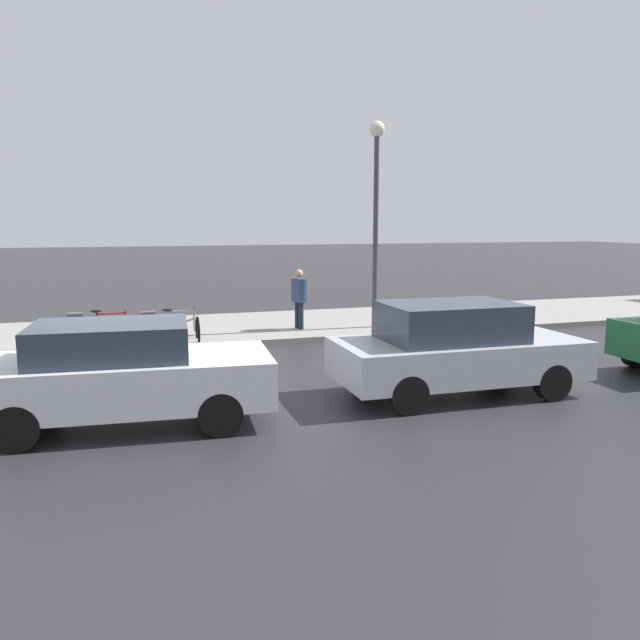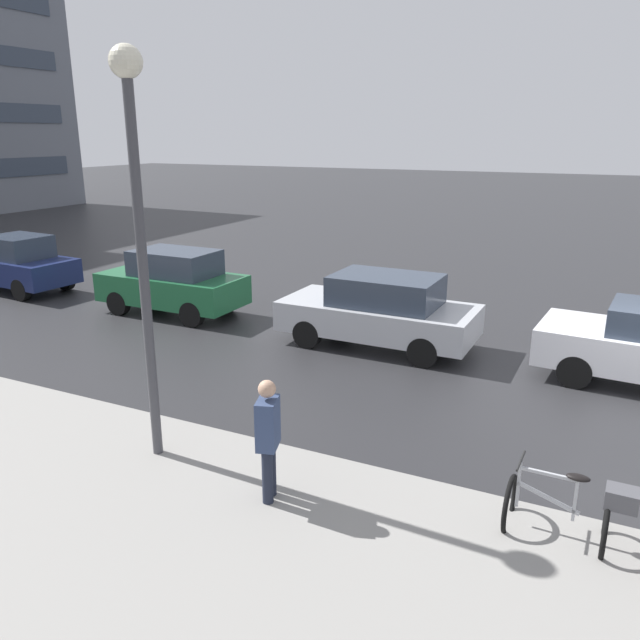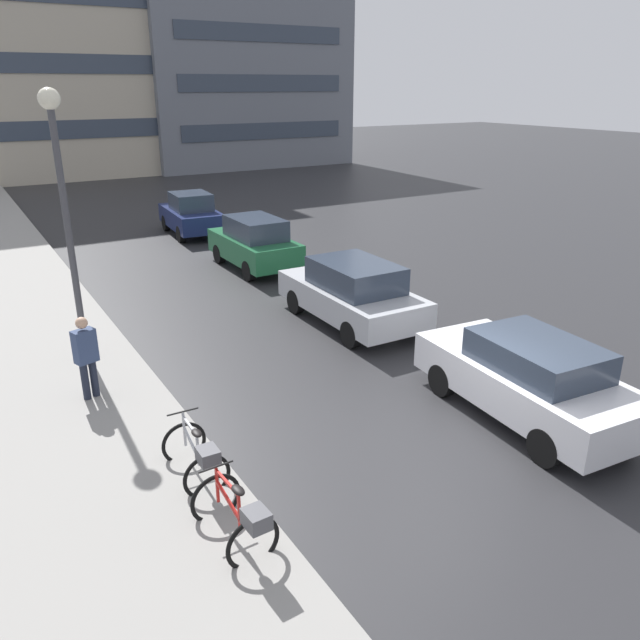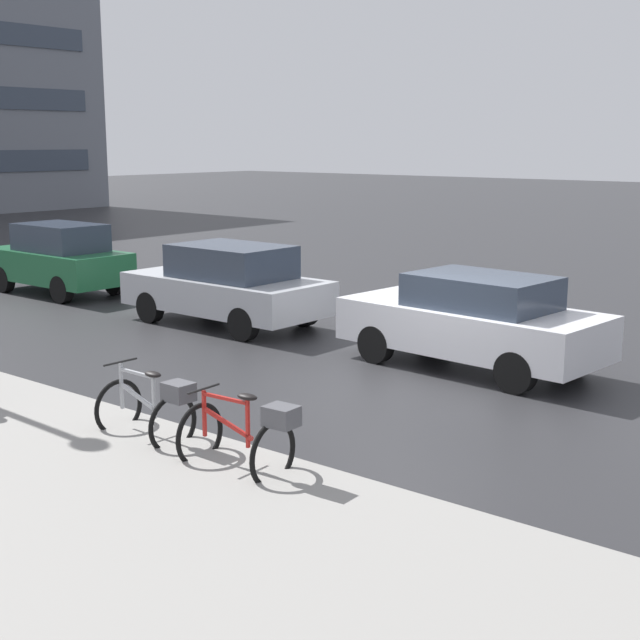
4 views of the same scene
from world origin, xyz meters
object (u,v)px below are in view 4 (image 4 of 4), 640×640
Objects in this scene: car_silver at (227,285)px; bicycle_nearest at (245,436)px; bicycle_second at (152,408)px; car_green at (59,259)px; car_white at (474,320)px.

bicycle_nearest is at bearing -133.82° from car_silver.
bicycle_nearest is 1.62m from bicycle_second.
car_green is (0.08, 5.83, 0.04)m from car_silver.
car_silver reaches higher than car_white.
car_white is at bearing -89.69° from car_silver.
bicycle_second is at bearing 169.23° from car_white.
car_silver is 5.83m from car_green.
bicycle_nearest is 13.35m from car_green.
car_green reaches higher than car_silver.
bicycle_nearest is 0.32× the size of car_white.
car_silver reaches higher than bicycle_nearest.
car_green is at bearing 63.55° from bicycle_nearest.
bicycle_second is 11.89m from car_green.
car_green is at bearing 60.35° from bicycle_second.
bicycle_nearest is 0.33× the size of car_silver.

